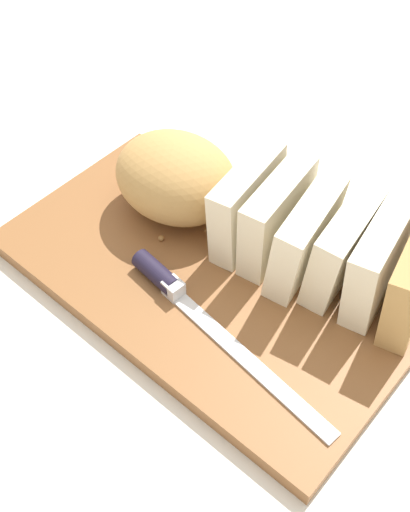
% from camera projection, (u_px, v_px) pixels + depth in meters
% --- Properties ---
extents(ground_plane, '(3.00, 3.00, 0.00)m').
position_uv_depth(ground_plane, '(205.00, 285.00, 0.71)').
color(ground_plane, silver).
extents(cutting_board, '(0.47, 0.27, 0.02)m').
position_uv_depth(cutting_board, '(205.00, 279.00, 0.70)').
color(cutting_board, brown).
rests_on(cutting_board, ground_plane).
extents(bread_loaf, '(0.39, 0.16, 0.10)m').
position_uv_depth(bread_loaf, '(255.00, 210.00, 0.69)').
color(bread_loaf, tan).
rests_on(bread_loaf, cutting_board).
extents(bread_knife, '(0.28, 0.07, 0.02)m').
position_uv_depth(bread_knife, '(179.00, 295.00, 0.67)').
color(bread_knife, silver).
rests_on(bread_knife, cutting_board).
extents(crumb_near_knife, '(0.00, 0.00, 0.00)m').
position_uv_depth(crumb_near_knife, '(206.00, 231.00, 0.74)').
color(crumb_near_knife, '#A8753D').
rests_on(crumb_near_knife, cutting_board).
extents(crumb_near_loaf, '(0.01, 0.01, 0.01)m').
position_uv_depth(crumb_near_loaf, '(161.00, 238.00, 0.73)').
color(crumb_near_loaf, '#A8753D').
rests_on(crumb_near_loaf, cutting_board).
extents(crumb_stray_left, '(0.01, 0.01, 0.01)m').
position_uv_depth(crumb_stray_left, '(254.00, 245.00, 0.72)').
color(crumb_stray_left, '#A8753D').
rests_on(crumb_stray_left, cutting_board).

